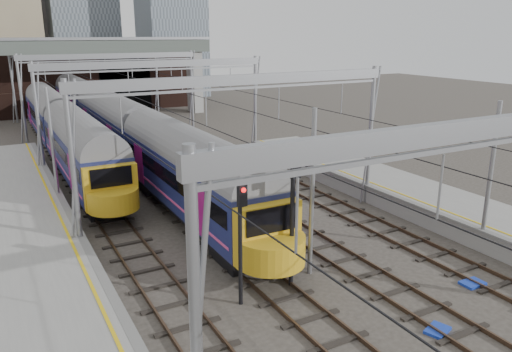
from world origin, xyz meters
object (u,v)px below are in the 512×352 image
train_main (94,110)px  train_second (64,129)px  signal_near_left (241,229)px  signal_near_centre (293,205)px

train_main → train_second: (-4.00, -8.56, -0.09)m
train_second → signal_near_left: size_ratio=6.77×
signal_near_left → train_main: bearing=78.8°
train_main → signal_near_centre: 34.50m
train_main → signal_near_left: train_main is taller
signal_near_left → signal_near_centre: signal_near_centre is taller
train_main → signal_near_centre: signal_near_centre is taller
train_second → signal_near_left: (2.32, -26.27, 0.54)m
train_main → train_second: train_main is taller
train_main → signal_near_left: size_ratio=14.19×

